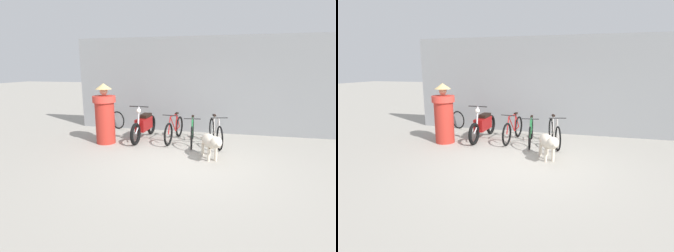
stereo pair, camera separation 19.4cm
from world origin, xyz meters
TOP-DOWN VIEW (x-y plane):
  - ground_plane at (0.00, 0.00)m, footprint 60.00×60.00m
  - shop_wall_back at (0.00, 3.15)m, footprint 8.68×0.20m
  - bicycle_0 at (-0.62, 1.81)m, footprint 0.46×1.70m
  - bicycle_1 at (-0.05, 1.65)m, footprint 0.46×1.65m
  - bicycle_2 at (0.60, 1.72)m, footprint 0.57×1.69m
  - motorcycle at (-1.56, 1.79)m, footprint 0.58×1.95m
  - stray_dog at (0.56, 0.43)m, footprint 0.65×1.22m
  - person_in_robes at (-2.52, 1.16)m, footprint 0.68×0.68m
  - spare_tire_left at (-2.91, 2.91)m, footprint 0.61×0.27m

SIDE VIEW (x-z plane):
  - ground_plane at x=0.00m, z-range 0.00..0.00m
  - spare_tire_left at x=-2.91m, z-range 0.00..0.64m
  - bicycle_1 at x=-0.05m, z-range -0.07..0.75m
  - bicycle_0 at x=-0.62m, z-range -0.08..0.77m
  - bicycle_2 at x=0.60m, z-range -0.07..0.78m
  - stray_dog at x=0.56m, z-range 0.10..0.76m
  - motorcycle at x=-1.56m, z-range -0.10..0.97m
  - person_in_robes at x=-2.52m, z-range -0.01..1.72m
  - shop_wall_back at x=0.00m, z-range 0.00..3.14m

